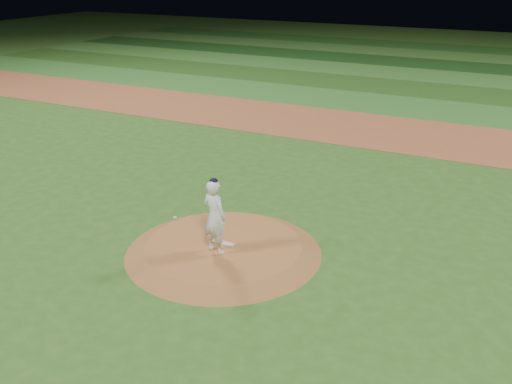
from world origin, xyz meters
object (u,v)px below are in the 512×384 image
(pitching_rubber, at_px, (223,243))
(pitcher_on_mound, at_px, (215,216))
(pitchers_mound, at_px, (224,248))
(rosin_bag, at_px, (175,217))

(pitching_rubber, xyz_separation_m, pitcher_on_mound, (0.06, -0.50, 1.04))
(pitchers_mound, relative_size, rosin_bag, 46.92)
(pitchers_mound, distance_m, pitcher_on_mound, 1.27)
(pitchers_mound, height_order, rosin_bag, rosin_bag)
(pitching_rubber, height_order, pitcher_on_mound, pitcher_on_mound)
(pitching_rubber, bearing_deg, pitcher_on_mound, -81.95)
(rosin_bag, bearing_deg, pitchers_mound, -20.17)
(pitcher_on_mound, bearing_deg, rosin_bag, 150.09)
(pitchers_mound, height_order, pitcher_on_mound, pitcher_on_mound)
(rosin_bag, xyz_separation_m, pitcher_on_mound, (2.22, -1.28, 1.02))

